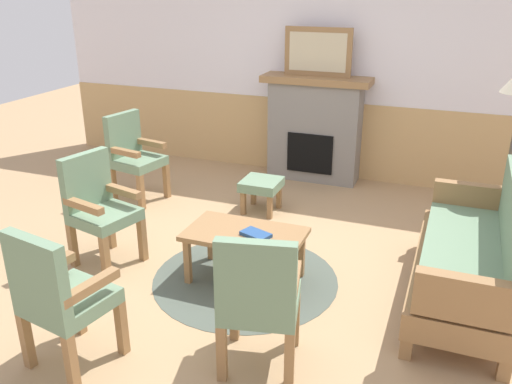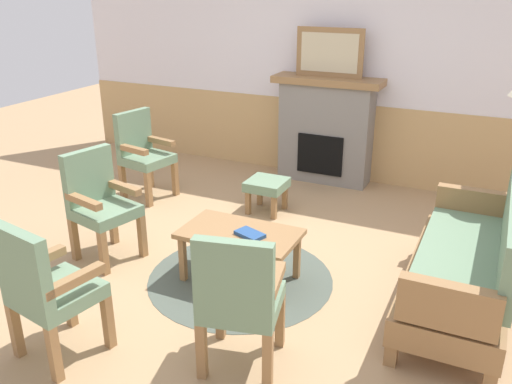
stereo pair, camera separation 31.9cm
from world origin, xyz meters
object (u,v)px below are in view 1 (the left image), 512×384
at_px(framed_picture, 318,52).
at_px(coffee_table, 245,238).
at_px(footstool, 261,186).
at_px(couch, 471,257).
at_px(book_on_table, 256,234).
at_px(armchair_near_fireplace, 133,153).
at_px(armchair_front_left, 259,296).
at_px(armchair_by_window_left, 98,205).
at_px(armchair_front_center, 59,294).
at_px(fireplace, 315,128).

distance_m(framed_picture, coffee_table, 2.85).
bearing_deg(footstool, couch, -27.33).
height_order(book_on_table, footstool, book_on_table).
bearing_deg(armchair_near_fireplace, footstool, 6.51).
bearing_deg(footstool, armchair_front_left, -69.86).
distance_m(framed_picture, couch, 3.17).
bearing_deg(armchair_by_window_left, footstool, 58.80).
bearing_deg(armchair_front_center, armchair_front_left, 19.93).
distance_m(couch, armchair_near_fireplace, 3.69).
height_order(armchair_near_fireplace, armchair_front_center, same).
distance_m(book_on_table, armchair_front_center, 1.58).
height_order(footstool, armchair_front_center, armchair_front_center).
bearing_deg(armchair_by_window_left, armchair_front_left, -25.11).
xyz_separation_m(fireplace, armchair_front_left, (0.63, -3.58, -0.11)).
bearing_deg(couch, footstool, 152.67).
xyz_separation_m(footstool, armchair_by_window_left, (-0.93, -1.53, 0.25)).
bearing_deg(fireplace, armchair_front_center, -97.58).
distance_m(armchair_front_left, armchair_front_center, 1.24).
height_order(footstool, armchair_front_left, armchair_front_left).
height_order(fireplace, armchair_front_left, fireplace).
height_order(footstool, armchair_near_fireplace, armchair_near_fireplace).
bearing_deg(fireplace, armchair_front_left, -80.04).
bearing_deg(footstool, armchair_front_center, -95.91).
bearing_deg(armchair_by_window_left, book_on_table, 4.55).
relative_size(fireplace, armchair_front_left, 1.33).
relative_size(armchair_by_window_left, armchair_front_left, 1.00).
height_order(book_on_table, armchair_front_center, armchair_front_center).
relative_size(armchair_near_fireplace, armchair_front_center, 1.00).
relative_size(couch, armchair_by_window_left, 1.84).
height_order(coffee_table, armchair_front_center, armchair_front_center).
bearing_deg(armchair_front_left, armchair_near_fireplace, 136.67).
bearing_deg(framed_picture, coffee_table, -87.08).
bearing_deg(armchair_near_fireplace, book_on_table, -32.67).
xyz_separation_m(book_on_table, armchair_front_center, (-0.77, -1.38, 0.08)).
distance_m(coffee_table, armchair_front_left, 1.12).
height_order(fireplace, footstool, fireplace).
relative_size(footstool, armchair_front_left, 0.41).
distance_m(fireplace, footstool, 1.28).
relative_size(book_on_table, armchair_front_center, 0.24).
bearing_deg(armchair_near_fireplace, fireplace, 38.71).
bearing_deg(fireplace, footstool, -101.40).
relative_size(coffee_table, armchair_front_center, 0.98).
distance_m(framed_picture, armchair_front_center, 4.17).
relative_size(footstool, armchair_by_window_left, 0.41).
relative_size(fireplace, book_on_table, 5.56).
bearing_deg(couch, armchair_near_fireplace, 165.58).
bearing_deg(couch, armchair_by_window_left, -171.59).
relative_size(coffee_table, armchair_by_window_left, 0.98).
height_order(coffee_table, footstool, coffee_table).
distance_m(fireplace, armchair_by_window_left, 2.98).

